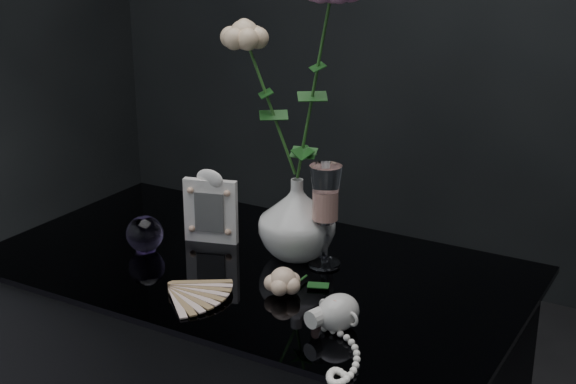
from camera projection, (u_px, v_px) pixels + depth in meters
The scene contains 8 objects.
vase at pixel (297, 218), 1.59m from camera, with size 0.15×0.15×0.16m, color white.
wine_glass at pixel (325, 216), 1.54m from camera, with size 0.06×0.06×0.20m, color white, non-canonical shape.
picture_frame at pixel (211, 206), 1.66m from camera, with size 0.12×0.09×0.16m, color white, non-canonical shape.
paperweight at pixel (145, 234), 1.63m from camera, with size 0.08×0.08×0.08m, color #886CB0, non-canonical shape.
paper_fan at pixel (172, 287), 1.45m from camera, with size 0.22×0.17×0.02m, color beige, non-canonical shape.
loose_rose at pixel (283, 281), 1.45m from camera, with size 0.11×0.15×0.05m, color #FFC8A4, non-canonical shape.
pearl_jar at pixel (338, 311), 1.32m from camera, with size 0.22×0.23×0.06m, color silver, non-canonical shape.
roses at pixel (296, 74), 1.50m from camera, with size 0.27×0.12×0.47m.
Camera 1 is at (0.78, -1.17, 1.41)m, focal length 50.00 mm.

